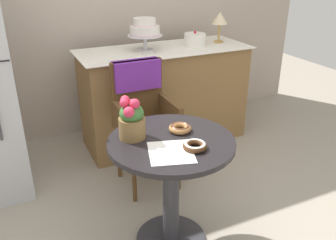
% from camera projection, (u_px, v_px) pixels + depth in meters
% --- Properties ---
extents(ground_plane, '(8.00, 8.00, 0.00)m').
position_uv_depth(ground_plane, '(171.00, 239.00, 2.31)').
color(ground_plane, gray).
extents(cafe_table, '(0.72, 0.72, 0.72)m').
position_uv_depth(cafe_table, '(171.00, 172.00, 2.10)').
color(cafe_table, black).
rests_on(cafe_table, ground).
extents(wicker_chair, '(0.42, 0.45, 0.95)m').
position_uv_depth(wicker_chair, '(142.00, 104.00, 2.71)').
color(wicker_chair, brown).
rests_on(wicker_chair, ground).
extents(paper_napkin, '(0.29, 0.31, 0.00)m').
position_uv_depth(paper_napkin, '(171.00, 152.00, 1.88)').
color(paper_napkin, white).
rests_on(paper_napkin, cafe_table).
extents(donut_front, '(0.13, 0.13, 0.04)m').
position_uv_depth(donut_front, '(195.00, 146.00, 1.91)').
color(donut_front, '#4C2D19').
rests_on(donut_front, cafe_table).
extents(donut_mid, '(0.13, 0.13, 0.04)m').
position_uv_depth(donut_mid, '(180.00, 128.00, 2.10)').
color(donut_mid, '#AD7542').
rests_on(donut_mid, cafe_table).
extents(flower_vase, '(0.15, 0.15, 0.24)m').
position_uv_depth(flower_vase, '(132.00, 119.00, 1.99)').
color(flower_vase, brown).
rests_on(flower_vase, cafe_table).
extents(display_counter, '(1.56, 0.62, 0.90)m').
position_uv_depth(display_counter, '(165.00, 95.00, 3.41)').
color(display_counter, olive).
rests_on(display_counter, ground).
extents(tiered_cake_stand, '(0.30, 0.30, 0.28)m').
position_uv_depth(tiered_cake_stand, '(145.00, 29.00, 3.08)').
color(tiered_cake_stand, silver).
rests_on(tiered_cake_stand, display_counter).
extents(round_layer_cake, '(0.20, 0.20, 0.14)m').
position_uv_depth(round_layer_cake, '(195.00, 40.00, 3.30)').
color(round_layer_cake, white).
rests_on(round_layer_cake, display_counter).
extents(table_lamp, '(0.15, 0.15, 0.28)m').
position_uv_depth(table_lamp, '(220.00, 19.00, 3.37)').
color(table_lamp, '#B28C47').
rests_on(table_lamp, display_counter).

